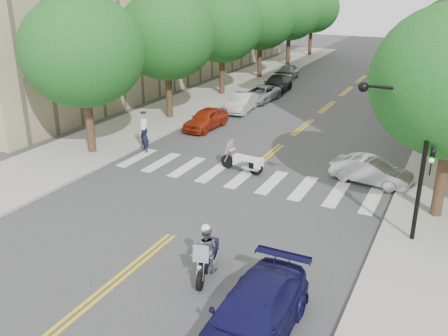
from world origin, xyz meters
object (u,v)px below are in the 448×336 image
Objects in this scene: convertible at (371,171)px; motorcycle_police at (206,252)px; motorcycle_parked at (245,162)px; sedan_blue at (252,316)px; officer_standing at (145,136)px.

motorcycle_police is at bearing 170.88° from convertible.
motorcycle_parked is 12.23m from sedan_blue.
motorcycle_police is 9.20m from motorcycle_parked.
convertible is (12.11, 0.97, -0.30)m from officer_standing.
sedan_blue is (11.37, -11.46, -0.19)m from officer_standing.
convertible is 0.75× the size of sedan_blue.
officer_standing is at bearing 134.51° from sedan_blue.
motorcycle_parked is 0.47× the size of sedan_blue.
motorcycle_parked reaches higher than convertible.
convertible is at bearing -69.91° from motorcycle_parked.
motorcycle_parked is at bearing 114.60° from sedan_blue.
motorcycle_police is 0.59× the size of convertible.
officer_standing reaches higher than motorcycle_police.
motorcycle_police is 10.70m from convertible.
motorcycle_police is at bearing -156.62° from motorcycle_parked.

